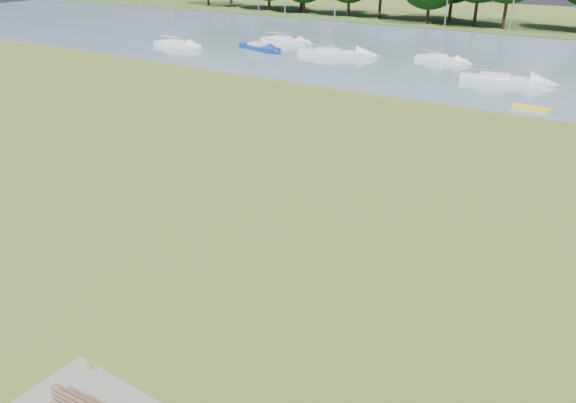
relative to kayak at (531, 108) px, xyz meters
The scene contains 9 objects.
ground 24.16m from the kayak, 96.62° to the right, with size 220.00×220.00×0.00m, color olive.
river 18.22m from the kayak, 98.80° to the left, with size 220.00×40.00×0.10m, color gray.
kayak is the anchor object (origin of this frame).
sailboat_0 33.81m from the kayak, 163.10° to the left, with size 6.12×3.24×7.41m.
sailboat_3 42.44m from the kayak, behind, with size 6.28×1.80×8.72m.
sailboat_4 19.03m from the kayak, 130.01° to the left, with size 5.46×2.05×7.16m.
sailboat_5 36.13m from the kayak, 154.55° to the left, with size 6.33×1.95×7.33m.
sailboat_6 9.01m from the kayak, 118.71° to the left, with size 7.42×3.62×8.14m.
sailboat_8 25.77m from the kayak, 154.43° to the left, with size 7.89×4.97×8.73m.
Camera 1 is at (10.37, -19.97, 11.20)m, focal length 35.00 mm.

